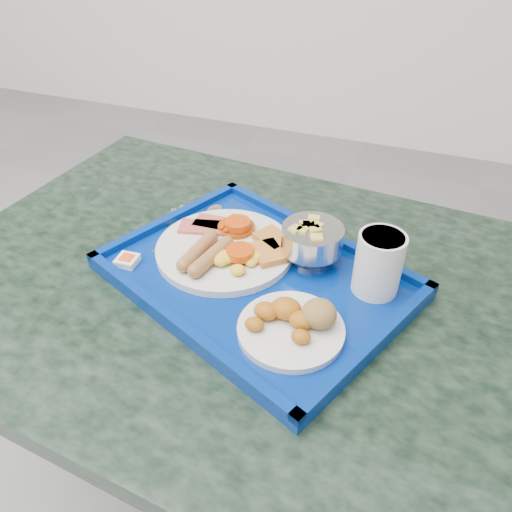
{
  "coord_description": "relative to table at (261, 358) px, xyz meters",
  "views": [
    {
      "loc": [
        1.03,
        0.11,
        1.3
      ],
      "look_at": [
        0.8,
        0.73,
        0.8
      ],
      "focal_mm": 35.0,
      "sensor_mm": 36.0,
      "label": 1
    }
  ],
  "objects": [
    {
      "name": "table",
      "position": [
        0.0,
        0.0,
        0.0
      ],
      "size": [
        1.25,
        0.9,
        0.74
      ],
      "rotation": [
        0.0,
        0.0,
        -0.09
      ],
      "color": "gray",
      "rests_on": "floor"
    },
    {
      "name": "tray",
      "position": [
        -0.01,
        0.0,
        0.2
      ],
      "size": [
        0.59,
        0.52,
        0.03
      ],
      "rotation": [
        0.0,
        0.0,
        -0.41
      ],
      "color": "navy",
      "rests_on": "table"
    },
    {
      "name": "main_plate",
      "position": [
        -0.08,
        0.04,
        0.22
      ],
      "size": [
        0.25,
        0.25,
        0.04
      ],
      "rotation": [
        0.0,
        0.0,
        -0.25
      ],
      "color": "silver",
      "rests_on": "tray"
    },
    {
      "name": "bread_plate",
      "position": [
        0.09,
        -0.1,
        0.22
      ],
      "size": [
        0.16,
        0.16,
        0.05
      ],
      "rotation": [
        0.0,
        0.0,
        -0.29
      ],
      "color": "silver",
      "rests_on": "tray"
    },
    {
      "name": "fruit_bowl",
      "position": [
        0.07,
        0.07,
        0.26
      ],
      "size": [
        0.11,
        0.11,
        0.07
      ],
      "color": "#BABABC",
      "rests_on": "tray"
    },
    {
      "name": "juice_cup",
      "position": [
        0.18,
        0.04,
        0.26
      ],
      "size": [
        0.08,
        0.08,
        0.11
      ],
      "color": "silver",
      "rests_on": "tray"
    },
    {
      "name": "spoon",
      "position": [
        -0.17,
        0.13,
        0.21
      ],
      "size": [
        0.11,
        0.18,
        0.01
      ],
      "rotation": [
        0.0,
        0.0,
        0.51
      ],
      "color": "#BABABC",
      "rests_on": "tray"
    },
    {
      "name": "knife",
      "position": [
        -0.22,
        0.07,
        0.21
      ],
      "size": [
        0.04,
        0.16,
        0.0
      ],
      "primitive_type": "cube",
      "rotation": [
        0.0,
        0.0,
        0.16
      ],
      "color": "#BABABC",
      "rests_on": "tray"
    },
    {
      "name": "jam_packet",
      "position": [
        -0.23,
        -0.05,
        0.21
      ],
      "size": [
        0.04,
        0.04,
        0.01
      ],
      "rotation": [
        0.0,
        0.0,
        0.06
      ],
      "color": "white",
      "rests_on": "tray"
    }
  ]
}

